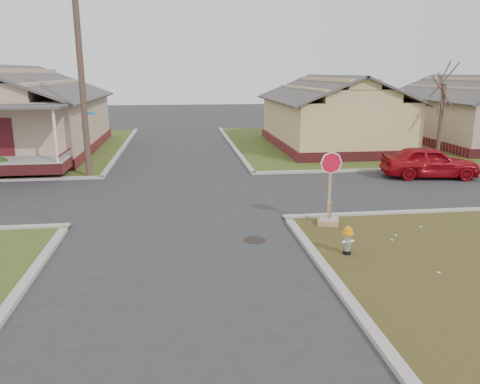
{
  "coord_description": "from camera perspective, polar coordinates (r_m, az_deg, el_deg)",
  "views": [
    {
      "loc": [
        0.09,
        -13.4,
        4.83
      ],
      "look_at": [
        1.95,
        1.0,
        1.1
      ],
      "focal_mm": 35.0,
      "sensor_mm": 36.0,
      "label": 1
    }
  ],
  "objects": [
    {
      "name": "curbs",
      "position": [
        19.02,
        -7.4,
        -0.42
      ],
      "size": [
        80.0,
        40.0,
        0.12
      ],
      "primitive_type": null,
      "color": "#A9A399",
      "rests_on": "ground"
    },
    {
      "name": "corner_house",
      "position": [
        31.83,
        -26.12,
        8.36
      ],
      "size": [
        10.1,
        15.5,
        5.3
      ],
      "color": "maroon",
      "rests_on": "ground"
    },
    {
      "name": "stop_sign",
      "position": [
        15.33,
        10.78,
        -2.01
      ],
      "size": [
        0.68,
        0.66,
        2.38
      ],
      "rotation": [
        0.0,
        0.0,
        -0.33
      ],
      "color": "tan",
      "rests_on": "ground"
    },
    {
      "name": "red_sedan",
      "position": [
        23.72,
        22.11,
        3.42
      ],
      "size": [
        4.58,
        2.41,
        1.49
      ],
      "primitive_type": "imported",
      "rotation": [
        0.0,
        0.0,
        1.41
      ],
      "color": "#9D0B14",
      "rests_on": "ground"
    },
    {
      "name": "side_house_yellow",
      "position": [
        31.61,
        11.08,
        9.35
      ],
      "size": [
        7.6,
        11.6,
        4.7
      ],
      "color": "maroon",
      "rests_on": "ground"
    },
    {
      "name": "tree_mid_right",
      "position": [
        27.52,
        23.25,
        7.66
      ],
      "size": [
        0.22,
        0.22,
        4.2
      ],
      "primitive_type": "cylinder",
      "color": "#473029",
      "rests_on": "verge_far_right"
    },
    {
      "name": "manhole",
      "position": [
        13.93,
        1.81,
        -5.86
      ],
      "size": [
        0.64,
        0.64,
        0.01
      ],
      "primitive_type": "cylinder",
      "color": "black",
      "rests_on": "ground"
    },
    {
      "name": "fire_hydrant",
      "position": [
        12.96,
        13.0,
        -5.56
      ],
      "size": [
        0.3,
        0.3,
        0.8
      ],
      "rotation": [
        0.0,
        0.0,
        0.17
      ],
      "color": "black",
      "rests_on": "ground"
    },
    {
      "name": "utility_pole",
      "position": [
        22.71,
        -18.78,
        13.24
      ],
      "size": [
        1.8,
        0.28,
        9.0
      ],
      "color": "#473029",
      "rests_on": "ground"
    },
    {
      "name": "ground",
      "position": [
        14.24,
        -7.33,
        -5.54
      ],
      "size": [
        120.0,
        120.0,
        0.0
      ],
      "primitive_type": "plane",
      "color": "#2B2C2E",
      "rests_on": "ground"
    },
    {
      "name": "side_house_tan",
      "position": [
        36.02,
        26.54,
        8.71
      ],
      "size": [
        7.6,
        11.6,
        4.7
      ],
      "color": "maroon",
      "rests_on": "ground"
    }
  ]
}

